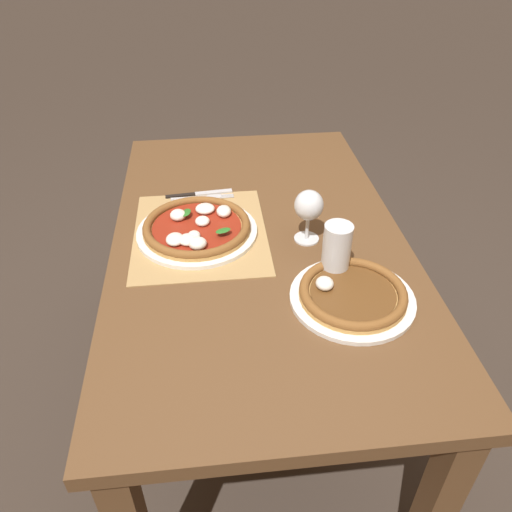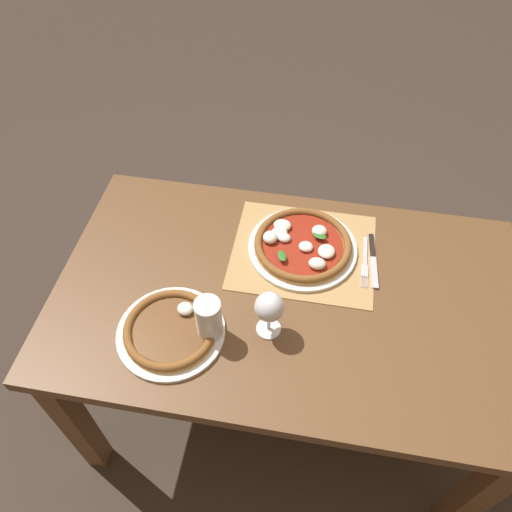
{
  "view_description": "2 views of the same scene",
  "coord_description": "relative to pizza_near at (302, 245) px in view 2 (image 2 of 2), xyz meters",
  "views": [
    {
      "loc": [
        1.17,
        -0.14,
        1.55
      ],
      "look_at": [
        0.14,
        -0.02,
        0.77
      ],
      "focal_mm": 35.0,
      "sensor_mm": 36.0,
      "label": 1
    },
    {
      "loc": [
        -0.05,
        0.86,
        1.95
      ],
      "look_at": [
        0.11,
        -0.07,
        0.81
      ],
      "focal_mm": 35.0,
      "sensor_mm": 36.0,
      "label": 2
    }
  ],
  "objects": [
    {
      "name": "dining_table",
      "position": [
        0.02,
        0.17,
        -0.13
      ],
      "size": [
        1.39,
        0.83,
        0.74
      ],
      "color": "brown",
      "rests_on": "ground"
    },
    {
      "name": "knife",
      "position": [
        -0.22,
        0.01,
        -0.02
      ],
      "size": [
        0.04,
        0.22,
        0.01
      ],
      "color": "black",
      "rests_on": "paper_placemat"
    },
    {
      "name": "wine_glass",
      "position": [
        0.06,
        0.31,
        0.08
      ],
      "size": [
        0.08,
        0.08,
        0.16
      ],
      "color": "silver",
      "rests_on": "dining_table"
    },
    {
      "name": "paper_placemat",
      "position": [
        -0.01,
        0.01,
        -0.02
      ],
      "size": [
        0.45,
        0.38,
        0.0
      ],
      "primitive_type": "cube",
      "color": "#A88451",
      "rests_on": "dining_table"
    },
    {
      "name": "pizza_near",
      "position": [
        0.0,
        0.0,
        0.0
      ],
      "size": [
        0.34,
        0.34,
        0.05
      ],
      "color": "silver",
      "rests_on": "paper_placemat"
    },
    {
      "name": "ground_plane",
      "position": [
        0.02,
        0.17,
        -0.76
      ],
      "size": [
        24.0,
        24.0,
        0.0
      ],
      "primitive_type": "plane",
      "color": "#382D26"
    },
    {
      "name": "pint_glass",
      "position": [
        0.21,
        0.35,
        0.05
      ],
      "size": [
        0.07,
        0.07,
        0.15
      ],
      "color": "silver",
      "rests_on": "dining_table"
    },
    {
      "name": "pizza_far",
      "position": [
        0.32,
        0.37,
        -0.0
      ],
      "size": [
        0.3,
        0.3,
        0.05
      ],
      "color": "silver",
      "rests_on": "dining_table"
    },
    {
      "name": "fork",
      "position": [
        -0.2,
        0.02,
        -0.02
      ],
      "size": [
        0.02,
        0.2,
        0.0
      ],
      "color": "#B7B7BC",
      "rests_on": "paper_placemat"
    }
  ]
}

